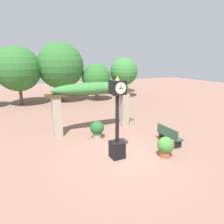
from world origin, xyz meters
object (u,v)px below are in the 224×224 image
park_bench (169,135)px  potted_plant_near_left (166,146)px  pedestal_clock (117,123)px  potted_plant_near_right (97,129)px

park_bench → potted_plant_near_left: bearing=133.7°
potted_plant_near_left → park_bench: size_ratio=0.61×
pedestal_clock → potted_plant_near_left: bearing=-24.0°
pedestal_clock → potted_plant_near_right: bearing=89.8°
potted_plant_near_right → park_bench: potted_plant_near_right is taller
pedestal_clock → potted_plant_near_left: size_ratio=3.83×
potted_plant_near_left → potted_plant_near_right: bearing=120.6°
potted_plant_near_left → pedestal_clock: bearing=156.0°
potted_plant_near_right → park_bench: (2.97, -2.16, -0.11)m
potted_plant_near_right → park_bench: bearing=-36.1°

